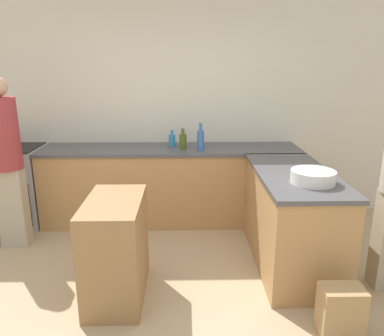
# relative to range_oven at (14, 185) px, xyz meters

# --- Properties ---
(ground_plane) EXTENTS (14.00, 14.00, 0.00)m
(ground_plane) POSITION_rel_range_oven_xyz_m (1.90, -1.84, -0.47)
(ground_plane) COLOR tan
(wall_back) EXTENTS (8.00, 0.06, 2.70)m
(wall_back) POSITION_rel_range_oven_xyz_m (1.90, 0.35, 0.88)
(wall_back) COLOR silver
(wall_back) RESTS_ON ground_plane
(counter_back) EXTENTS (3.08, 0.68, 0.93)m
(counter_back) POSITION_rel_range_oven_xyz_m (1.90, 0.00, -0.00)
(counter_back) COLOR tan
(counter_back) RESTS_ON ground_plane
(counter_peninsula) EXTENTS (0.69, 1.49, 0.93)m
(counter_peninsula) POSITION_rel_range_oven_xyz_m (3.10, -1.05, -0.00)
(counter_peninsula) COLOR tan
(counter_peninsula) RESTS_ON ground_plane
(range_oven) EXTENTS (0.72, 0.65, 0.94)m
(range_oven) POSITION_rel_range_oven_xyz_m (0.00, 0.00, 0.00)
(range_oven) COLOR #ADADB2
(range_oven) RESTS_ON ground_plane
(island_table) EXTENTS (0.45, 0.80, 0.85)m
(island_table) POSITION_rel_range_oven_xyz_m (1.51, -1.56, -0.04)
(island_table) COLOR #997047
(island_table) RESTS_ON ground_plane
(mixing_bowl) EXTENTS (0.37, 0.37, 0.11)m
(mixing_bowl) POSITION_rel_range_oven_xyz_m (3.15, -1.37, 0.51)
(mixing_bowl) COLOR white
(mixing_bowl) RESTS_ON counter_peninsula
(olive_oil_bottle) EXTENTS (0.08, 0.08, 0.24)m
(olive_oil_bottle) POSITION_rel_range_oven_xyz_m (2.05, -0.06, 0.55)
(olive_oil_bottle) COLOR #475B1E
(olive_oil_bottle) RESTS_ON counter_back
(dish_soap_bottle) EXTENTS (0.08, 0.08, 0.19)m
(dish_soap_bottle) POSITION_rel_range_oven_xyz_m (1.92, 0.10, 0.54)
(dish_soap_bottle) COLOR #338CBF
(dish_soap_bottle) RESTS_ON counter_back
(water_bottle_blue) EXTENTS (0.08, 0.08, 0.31)m
(water_bottle_blue) POSITION_rel_range_oven_xyz_m (2.26, -0.12, 0.58)
(water_bottle_blue) COLOR #386BB7
(water_bottle_blue) RESTS_ON counter_back
(person_by_range) EXTENTS (0.31, 0.31, 1.78)m
(person_by_range) POSITION_rel_range_oven_xyz_m (0.26, -0.63, 0.51)
(person_by_range) COLOR #ADA38E
(person_by_range) RESTS_ON ground_plane
(paper_bag) EXTENTS (0.30, 0.20, 0.38)m
(paper_bag) POSITION_rel_range_oven_xyz_m (3.19, -2.08, -0.28)
(paper_bag) COLOR #A88456
(paper_bag) RESTS_ON ground_plane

